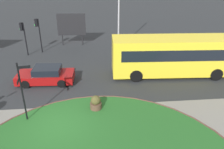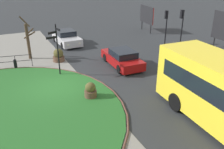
# 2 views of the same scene
# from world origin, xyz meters

# --- Properties ---
(ground) EXTENTS (120.00, 120.00, 0.00)m
(ground) POSITION_xyz_m (0.00, 0.00, 0.00)
(ground) COLOR #282B2D
(signpost_directional) EXTENTS (0.69, 0.85, 3.69)m
(signpost_directional) POSITION_xyz_m (-1.84, 0.77, 2.16)
(signpost_directional) COLOR black
(signpost_directional) RESTS_ON ground
(bus_yellow) EXTENTS (10.12, 3.07, 3.18)m
(bus_yellow) POSITION_xyz_m (8.69, 6.22, 1.71)
(bus_yellow) COLOR yellow
(bus_yellow) RESTS_ON ground
(car_far_lane) EXTENTS (4.39, 2.05, 1.31)m
(car_far_lane) POSITION_xyz_m (-1.55, 5.70, 0.62)
(car_far_lane) COLOR maroon
(car_far_lane) RESTS_ON ground
(traffic_light_near) EXTENTS (0.49, 0.26, 3.55)m
(traffic_light_near) POSITION_xyz_m (-3.36, 12.97, 2.61)
(traffic_light_near) COLOR black
(traffic_light_near) RESTS_ON ground
(traffic_light_far) EXTENTS (0.48, 0.32, 3.35)m
(traffic_light_far) POSITION_xyz_m (-4.65, 12.18, 2.47)
(traffic_light_far) COLOR black
(traffic_light_far) RESTS_ON ground
(lamppost_tall) EXTENTS (0.32, 0.32, 8.51)m
(lamppost_tall) POSITION_xyz_m (4.98, 13.07, 4.55)
(lamppost_tall) COLOR #B7B7BC
(lamppost_tall) RESTS_ON ground
(billboard_right) EXTENTS (3.18, 0.32, 3.62)m
(billboard_right) POSITION_xyz_m (-0.12, 15.18, 2.32)
(billboard_right) COLOR black
(billboard_right) RESTS_ON ground
(planter_near_signpost) EXTENTS (0.73, 0.73, 1.00)m
(planter_near_signpost) POSITION_xyz_m (2.17, 1.57, 0.46)
(planter_near_signpost) COLOR brown
(planter_near_signpost) RESTS_ON ground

